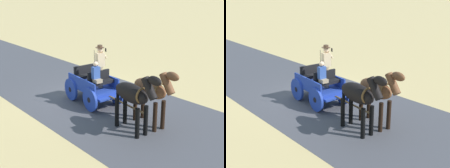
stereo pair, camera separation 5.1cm
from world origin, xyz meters
TOP-DOWN VIEW (x-y plane):
  - ground_plane at (0.00, 0.00)m, footprint 200.00×200.00m
  - road_surface at (0.00, 0.00)m, footprint 5.83×160.00m
  - horse_drawn_carriage at (0.19, 0.91)m, footprint 1.63×4.52m
  - horse_near_side at (0.09, 3.96)m, footprint 0.78×2.15m
  - horse_off_side at (0.89, 3.88)m, footprint 0.71×2.14m

SIDE VIEW (x-z plane):
  - ground_plane at x=0.00m, z-range 0.00..0.00m
  - road_surface at x=0.00m, z-range 0.00..0.01m
  - horse_drawn_carriage at x=0.19m, z-range -0.43..2.07m
  - horse_near_side at x=0.09m, z-range 0.22..2.43m
  - horse_off_side at x=0.89m, z-range 0.22..2.43m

